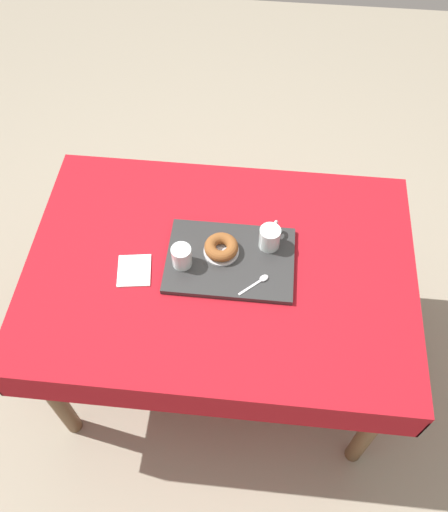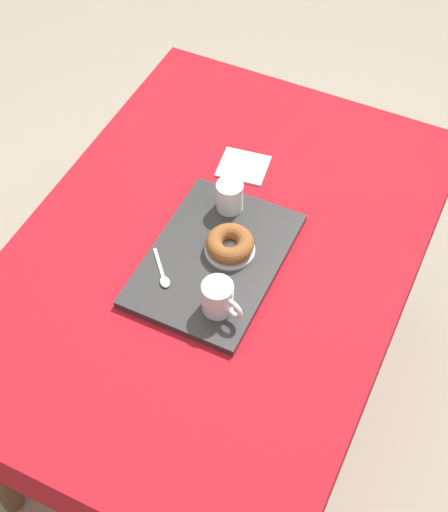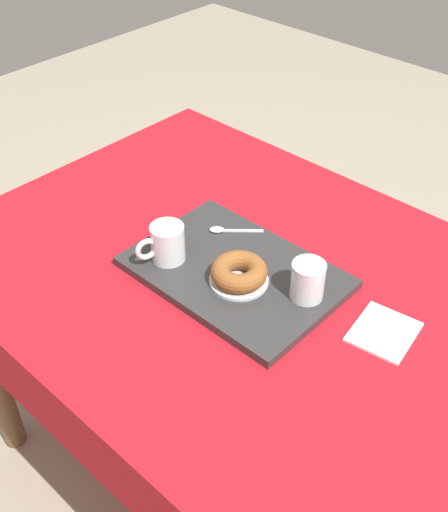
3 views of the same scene
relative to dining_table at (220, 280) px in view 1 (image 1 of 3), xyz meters
name	(u,v)px [view 1 (image 1 of 3)]	position (x,y,z in m)	size (l,w,h in m)	color
ground_plane	(221,356)	(0.00, 0.00, -0.66)	(6.00, 6.00, 0.00)	gray
dining_table	(220,280)	(0.00, 0.00, 0.00)	(1.37, 0.96, 0.76)	#A8141E
serving_tray	(230,260)	(-0.03, -0.02, 0.11)	(0.45, 0.31, 0.02)	#2D2D2D
tea_mug_left	(270,238)	(-0.17, -0.09, 0.16)	(0.07, 0.11, 0.09)	silver
water_glass_near	(182,257)	(0.13, 0.02, 0.15)	(0.07, 0.07, 0.08)	silver
donut_plate_left	(221,251)	(0.00, -0.05, 0.12)	(0.13, 0.13, 0.01)	silver
sugar_donut_left	(221,247)	(0.00, -0.05, 0.15)	(0.12, 0.12, 0.04)	brown
teaspoon_near	(261,280)	(-0.15, 0.06, 0.12)	(0.10, 0.10, 0.01)	silver
paper_napkin	(134,271)	(0.30, 0.05, 0.10)	(0.11, 0.13, 0.01)	white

